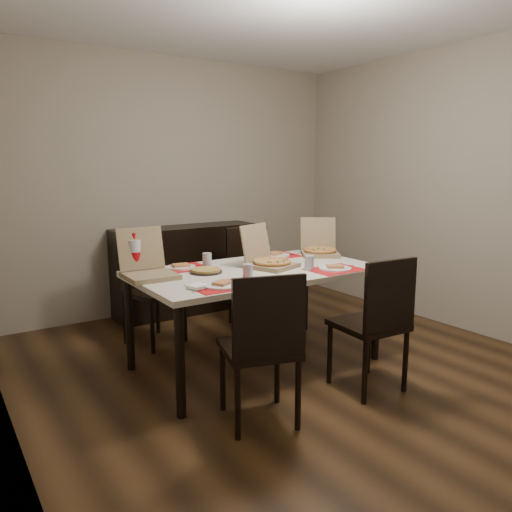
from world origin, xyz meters
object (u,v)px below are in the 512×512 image
chair_near_right (376,319)px  chair_far_left (148,284)px  chair_near_left (263,343)px  dip_bowl (254,264)px  sideboard (186,269)px  dining_table (256,278)px  soda_bottle (134,257)px  chair_far_right (252,272)px  pizza_box_center (269,260)px

chair_near_right → chair_far_left: size_ratio=1.00×
chair_near_left → dip_bowl: bearing=59.3°
sideboard → chair_near_left: chair_near_left is taller
chair_near_left → dining_table: bearing=58.8°
chair_near_left → soda_bottle: bearing=106.3°
sideboard → chair_near_left: (-0.66, -2.38, 0.06)m
chair_far_left → chair_far_right: same height
pizza_box_center → soda_bottle: 1.00m
chair_near_left → soda_bottle: 1.24m
sideboard → chair_far_right: chair_far_right is taller
sideboard → pizza_box_center: (-0.06, -1.58, 0.35)m
chair_far_left → pizza_box_center: size_ratio=2.12×
dining_table → chair_near_left: (-0.48, -0.80, -0.17)m
sideboard → dining_table: 1.61m
chair_far_left → dip_bowl: (0.55, -0.82, 0.25)m
sideboard → chair_near_right: (0.22, -2.42, 0.06)m
dining_table → chair_near_right: (0.40, -0.84, -0.17)m
chair_near_left → chair_far_right: same height
chair_near_left → chair_near_right: same height
pizza_box_center → dip_bowl: pizza_box_center is taller
chair_far_left → dining_table: bearing=-62.7°
dining_table → chair_far_left: size_ratio=1.94×
dining_table → soda_bottle: soda_bottle is taller
pizza_box_center → sideboard: bearing=87.8°
sideboard → chair_far_left: chair_far_left is taller
sideboard → chair_near_left: 2.47m
pizza_box_center → soda_bottle: bearing=160.4°
chair_near_left → sideboard: bearing=74.4°
chair_far_left → pizza_box_center: bearing=-57.0°
chair_far_right → dip_bowl: 0.90m
chair_far_left → chair_far_right: (1.01, -0.09, 0.00)m
dining_table → chair_far_right: chair_far_right is taller
chair_far_left → chair_near_right: bearing=-63.5°
chair_near_left → pizza_box_center: bearing=53.0°
chair_near_right → pizza_box_center: size_ratio=2.12×
soda_bottle → chair_near_left: bearing=-73.7°
sideboard → chair_near_right: bearing=-84.8°
chair_near_left → chair_far_left: size_ratio=1.00×
chair_near_right → dip_bowl: 1.05m
sideboard → soda_bottle: (-1.00, -1.24, 0.42)m
chair_near_left → chair_far_left: bearing=90.1°
dining_table → dip_bowl: 0.16m
chair_near_right → sideboard: bearing=95.2°
sideboard → chair_far_right: bearing=-65.0°
sideboard → chair_far_right: 0.81m
dip_bowl → soda_bottle: soda_bottle is taller
chair_far_right → soda_bottle: size_ratio=3.15×
dip_bowl → soda_bottle: 0.91m
sideboard → dip_bowl: 1.50m
dip_bowl → chair_near_right: bearing=-70.6°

